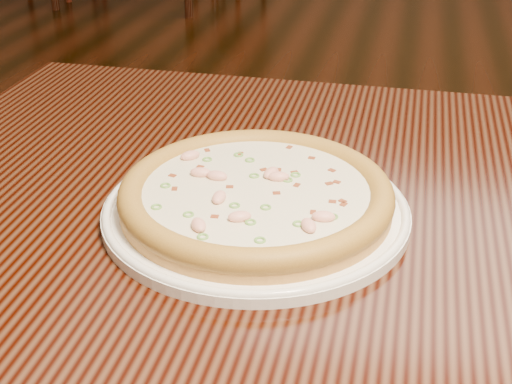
# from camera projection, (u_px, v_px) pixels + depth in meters

# --- Properties ---
(ground) EXTENTS (9.00, 9.00, 0.00)m
(ground) POSITION_uv_depth(u_px,v_px,m) (473.00, 342.00, 1.74)
(ground) COLOR black
(hero_table) EXTENTS (1.20, 0.80, 0.75)m
(hero_table) POSITION_uv_depth(u_px,v_px,m) (362.00, 277.00, 0.86)
(hero_table) COLOR black
(hero_table) RESTS_ON ground
(plate) EXTENTS (0.34, 0.34, 0.02)m
(plate) POSITION_uv_depth(u_px,v_px,m) (256.00, 209.00, 0.79)
(plate) COLOR white
(plate) RESTS_ON hero_table
(pizza) EXTENTS (0.30, 0.30, 0.03)m
(pizza) POSITION_uv_depth(u_px,v_px,m) (256.00, 194.00, 0.78)
(pizza) COLOR gold
(pizza) RESTS_ON plate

